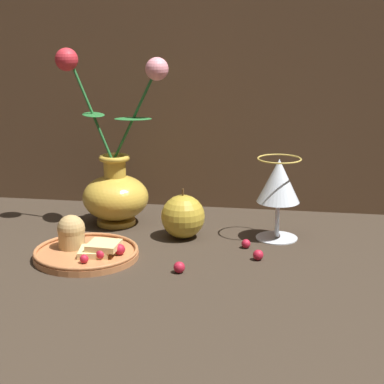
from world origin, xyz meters
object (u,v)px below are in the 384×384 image
apple_beside_vase (185,217)px  wine_glass (279,184)px  vase (115,184)px  plate_with_pastries (84,248)px

apple_beside_vase → wine_glass: bearing=7.7°
wine_glass → apple_beside_vase: wine_glass is taller
wine_glass → apple_beside_vase: (-0.16, -0.02, -0.06)m
vase → apple_beside_vase: (0.15, -0.06, -0.04)m
wine_glass → plate_with_pastries: bearing=-155.0°
plate_with_pastries → apple_beside_vase: size_ratio=1.91×
vase → plate_with_pastries: vase is taller
plate_with_pastries → wine_glass: wine_glass is taller
vase → wine_glass: vase is taller
plate_with_pastries → wine_glass: 0.36m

